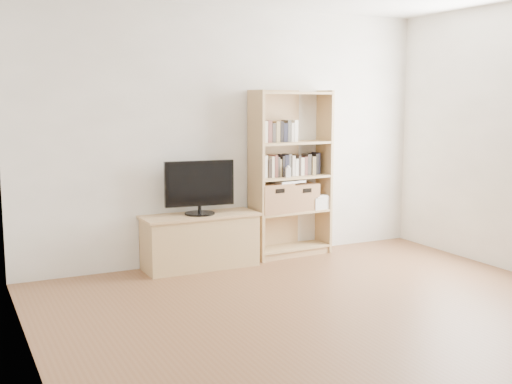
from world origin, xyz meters
TOP-DOWN VIEW (x-y plane):
  - floor at (0.00, 0.00)m, footprint 4.50×5.00m
  - back_wall at (0.00, 2.50)m, footprint 4.50×0.02m
  - left_wall at (-2.25, 0.00)m, footprint 0.02×5.00m
  - tv_stand at (-0.44, 2.29)m, footprint 1.13×0.44m
  - bookshelf at (0.63, 2.34)m, footprint 0.90×0.37m
  - television at (-0.44, 2.29)m, footprint 0.70×0.13m
  - books_row_mid at (0.63, 2.36)m, footprint 0.79×0.22m
  - books_row_upper at (0.43, 2.35)m, footprint 0.39×0.16m
  - baby_monitor at (0.54, 2.24)m, footprint 0.06×0.04m
  - basket_left at (0.39, 2.32)m, footprint 0.40×0.34m
  - basket_right at (0.74, 2.34)m, footprint 0.37×0.32m
  - laptop at (0.58, 2.33)m, footprint 0.34×0.26m
  - magazine_stack at (0.93, 2.36)m, footprint 0.24×0.31m

SIDE VIEW (x-z plane):
  - floor at x=0.00m, z-range -0.01..0.01m
  - tv_stand at x=-0.44m, z-range 0.00..0.52m
  - magazine_stack at x=0.93m, z-range 0.49..0.62m
  - basket_right at x=0.74m, z-range 0.49..0.78m
  - basket_left at x=0.39m, z-range 0.49..0.80m
  - laptop at x=0.58m, z-range 0.80..0.82m
  - television at x=-0.44m, z-range 0.54..1.09m
  - bookshelf at x=0.63m, z-range 0.00..1.77m
  - baby_monitor at x=0.54m, z-range 0.87..0.97m
  - books_row_mid at x=0.63m, z-range 0.87..1.07m
  - back_wall at x=0.00m, z-range 0.00..2.60m
  - left_wall at x=-2.25m, z-range 0.00..2.60m
  - books_row_upper at x=0.43m, z-range 1.23..1.43m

